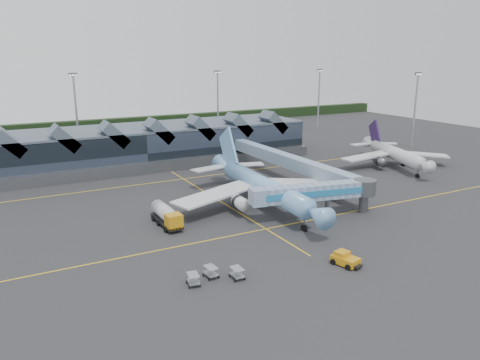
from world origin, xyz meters
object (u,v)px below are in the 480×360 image
regional_jet (394,153)px  jet_bridge (323,192)px  main_airliner (261,185)px  fuel_truck (166,214)px  pushback_tug (345,259)px

regional_jet → jet_bridge: bearing=-133.0°
main_airliner → regional_jet: size_ratio=1.34×
main_airliner → jet_bridge: main_airliner is taller
main_airliner → fuel_truck: size_ratio=4.12×
regional_jet → fuel_truck: regional_jet is taller
regional_jet → pushback_tug: regional_jet is taller
jet_bridge → pushback_tug: (-9.43, -17.16, -3.56)m
jet_bridge → main_airliner: bearing=130.7°
fuel_truck → pushback_tug: fuel_truck is taller
main_airliner → jet_bridge: (6.06, -10.68, 0.52)m
pushback_tug → main_airliner: bearing=68.3°
regional_jet → fuel_truck: (-64.96, -13.00, -1.54)m
regional_jet → jet_bridge: regional_jet is taller
jet_bridge → pushback_tug: bearing=-107.6°
main_airliner → fuel_truck: (-19.33, -1.84, -1.99)m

